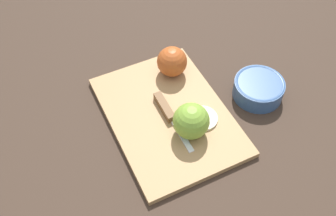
{
  "coord_description": "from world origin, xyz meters",
  "views": [
    {
      "loc": [
        0.43,
        -0.28,
        0.69
      ],
      "look_at": [
        0.0,
        0.0,
        0.03
      ],
      "focal_mm": 42.0,
      "sensor_mm": 36.0,
      "label": 1
    }
  ],
  "objects_px": {
    "apple_half_right": "(191,121)",
    "bowl": "(259,88)",
    "apple_half_left": "(172,62)",
    "knife": "(167,109)"
  },
  "relations": [
    {
      "from": "apple_half_right",
      "to": "bowl",
      "type": "distance_m",
      "value": 0.2
    },
    {
      "from": "knife",
      "to": "bowl",
      "type": "height_order",
      "value": "bowl"
    },
    {
      "from": "knife",
      "to": "apple_half_right",
      "type": "bearing_deg",
      "value": 16.57
    },
    {
      "from": "apple_half_right",
      "to": "knife",
      "type": "xyz_separation_m",
      "value": [
        -0.07,
        -0.01,
        -0.03
      ]
    },
    {
      "from": "apple_half_left",
      "to": "bowl",
      "type": "xyz_separation_m",
      "value": [
        0.15,
        0.13,
        -0.03
      ]
    },
    {
      "from": "apple_half_left",
      "to": "knife",
      "type": "xyz_separation_m",
      "value": [
        0.09,
        -0.07,
        -0.03
      ]
    },
    {
      "from": "apple_half_right",
      "to": "knife",
      "type": "relative_size",
      "value": 0.46
    },
    {
      "from": "apple_half_left",
      "to": "bowl",
      "type": "distance_m",
      "value": 0.2
    },
    {
      "from": "apple_half_right",
      "to": "apple_half_left",
      "type": "bearing_deg",
      "value": 21.01
    },
    {
      "from": "bowl",
      "to": "apple_half_right",
      "type": "bearing_deg",
      "value": -87.29
    }
  ]
}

